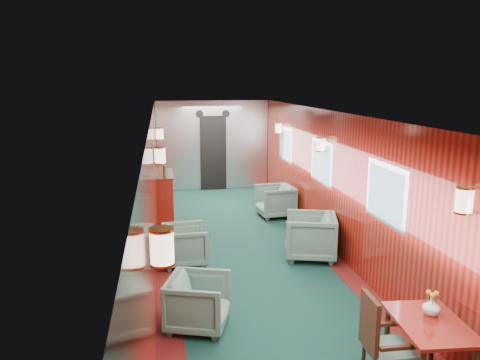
{
  "coord_description": "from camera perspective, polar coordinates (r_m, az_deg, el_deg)",
  "views": [
    {
      "loc": [
        -1.38,
        -6.52,
        2.89
      ],
      "look_at": [
        0.0,
        1.57,
        1.15
      ],
      "focal_mm": 35.0,
      "sensor_mm": 36.0,
      "label": 1
    }
  ],
  "objects": [
    {
      "name": "armchair_left_far",
      "position": [
        7.61,
        -6.7,
        -7.87
      ],
      "size": [
        0.73,
        0.71,
        0.64
      ],
      "primitive_type": "imported",
      "rotation": [
        0.0,
        0.0,
        1.62
      ],
      "color": "#1D453D",
      "rests_on": "ground"
    },
    {
      "name": "side_chair",
      "position": [
        4.81,
        16.69,
        -18.1
      ],
      "size": [
        0.44,
        0.47,
        0.96
      ],
      "rotation": [
        0.0,
        0.0,
        -0.04
      ],
      "color": "#1D453D",
      "rests_on": "ground"
    },
    {
      "name": "flower_vase",
      "position": [
        5.04,
        22.31,
        -14.06
      ],
      "size": [
        0.17,
        0.17,
        0.18
      ],
      "primitive_type": "imported",
      "rotation": [
        0.0,
        0.0,
        0.0
      ],
      "color": "beige",
      "rests_on": "dining_table"
    },
    {
      "name": "windows_right",
      "position": [
        7.5,
        13.03,
        0.57
      ],
      "size": [
        0.02,
        8.6,
        0.8
      ],
      "color": "silver",
      "rests_on": "ground"
    },
    {
      "name": "credenza",
      "position": [
        9.92,
        -9.16,
        -2.04
      ],
      "size": [
        0.35,
        1.14,
        1.29
      ],
      "color": "maroon",
      "rests_on": "ground"
    },
    {
      "name": "bulkhead",
      "position": [
        12.63,
        -3.33,
        4.18
      ],
      "size": [
        2.98,
        0.17,
        2.39
      ],
      "color": "silver",
      "rests_on": "ground"
    },
    {
      "name": "armchair_right_far",
      "position": [
        10.17,
        4.3,
        -2.58
      ],
      "size": [
        0.82,
        0.8,
        0.69
      ],
      "primitive_type": "imported",
      "rotation": [
        0.0,
        0.0,
        -1.48
      ],
      "color": "#1D453D",
      "rests_on": "ground"
    },
    {
      "name": "dining_table",
      "position": [
        4.99,
        22.12,
        -16.81
      ],
      "size": [
        0.7,
        0.94,
        0.67
      ],
      "rotation": [
        0.0,
        0.0,
        -0.08
      ],
      "color": "maroon",
      "rests_on": "ground"
    },
    {
      "name": "armchair_left_near",
      "position": [
        5.76,
        -5.11,
        -14.61
      ],
      "size": [
        0.88,
        0.87,
        0.64
      ],
      "primitive_type": "imported",
      "rotation": [
        0.0,
        0.0,
        1.25
      ],
      "color": "#1D453D",
      "rests_on": "ground"
    },
    {
      "name": "wall_sconces",
      "position": [
        7.31,
        1.33,
        3.3
      ],
      "size": [
        2.97,
        7.97,
        0.25
      ],
      "color": "beige",
      "rests_on": "ground"
    },
    {
      "name": "armchair_right_near",
      "position": [
        7.88,
        8.57,
        -6.78
      ],
      "size": [
        1.02,
        1.0,
        0.75
      ],
      "primitive_type": "imported",
      "rotation": [
        0.0,
        0.0,
        -1.86
      ],
      "color": "#1D453D",
      "rests_on": "ground"
    },
    {
      "name": "room",
      "position": [
        6.79,
        2.24,
        1.29
      ],
      "size": [
        12.0,
        12.1,
        2.4
      ],
      "color": "#0D3028",
      "rests_on": "ground"
    }
  ]
}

